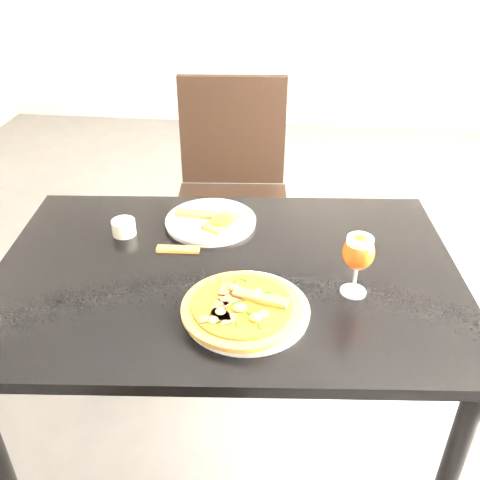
# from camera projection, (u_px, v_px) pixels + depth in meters

# --- Properties ---
(ground) EXTENTS (6.00, 6.00, 0.00)m
(ground) POSITION_uv_depth(u_px,v_px,m) (303.00, 418.00, 1.90)
(ground) COLOR #535355
(ground) RESTS_ON ground
(dining_table) EXTENTS (1.27, 0.90, 0.75)m
(dining_table) POSITION_uv_depth(u_px,v_px,m) (227.00, 296.00, 1.43)
(dining_table) COLOR black
(dining_table) RESTS_ON ground
(chair_far) EXTENTS (0.49, 0.49, 0.99)m
(chair_far) POSITION_uv_depth(u_px,v_px,m) (232.00, 193.00, 2.20)
(chair_far) COLOR black
(chair_far) RESTS_ON ground
(plate_main) EXTENTS (0.36, 0.36, 0.02)m
(plate_main) POSITION_uv_depth(u_px,v_px,m) (246.00, 310.00, 1.23)
(plate_main) COLOR white
(plate_main) RESTS_ON dining_table
(pizza) EXTENTS (0.28, 0.28, 0.03)m
(pizza) POSITION_uv_depth(u_px,v_px,m) (243.00, 307.00, 1.21)
(pizza) COLOR olive
(pizza) RESTS_ON plate_main
(plate_second) EXTENTS (0.35, 0.35, 0.01)m
(plate_second) POSITION_uv_depth(u_px,v_px,m) (211.00, 221.00, 1.58)
(plate_second) COLOR white
(plate_second) RESTS_ON dining_table
(crust_scraps) EXTENTS (0.20, 0.13, 0.02)m
(crust_scraps) POSITION_uv_depth(u_px,v_px,m) (214.00, 220.00, 1.56)
(crust_scraps) COLOR olive
(crust_scraps) RESTS_ON plate_second
(loose_crust) EXTENTS (0.12, 0.03, 0.01)m
(loose_crust) POSITION_uv_depth(u_px,v_px,m) (178.00, 249.00, 1.45)
(loose_crust) COLOR olive
(loose_crust) RESTS_ON dining_table
(sauce_cup) EXTENTS (0.07, 0.07, 0.04)m
(sauce_cup) POSITION_uv_depth(u_px,v_px,m) (124.00, 227.00, 1.52)
(sauce_cup) COLOR beige
(sauce_cup) RESTS_ON dining_table
(beer_glass) EXTENTS (0.08, 0.08, 0.16)m
(beer_glass) POSITION_uv_depth(u_px,v_px,m) (359.00, 253.00, 1.24)
(beer_glass) COLOR silver
(beer_glass) RESTS_ON dining_table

